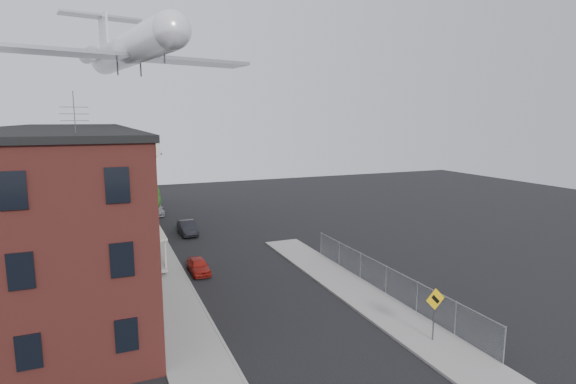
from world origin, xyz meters
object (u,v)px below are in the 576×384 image
Objects in this scene: warning_sign at (435,306)px; car_near at (199,266)px; street_tree at (145,196)px; utility_pole at (152,201)px; car_mid at (187,228)px; car_far at (155,209)px; airplane at (129,49)px.

warning_sign is 0.86× the size of car_near.
utility_pole is at bearing -91.89° from street_tree.
street_tree reaches higher than car_near.
car_mid is 0.91× the size of car_far.
street_tree is at bearing 137.98° from car_mid.
street_tree is at bearing -100.74° from car_far.
warning_sign reaches higher than car_mid.
utility_pole reaches higher than car_near.
airplane is at bearing 110.73° from warning_sign.
warning_sign is at bearing -59.52° from utility_pole.
street_tree is 1.18× the size of car_far.
street_tree is at bearing 98.35° from car_near.
warning_sign reaches higher than car_near.
warning_sign is 22.25m from utility_pole.
car_far is 0.17× the size of airplane.
street_tree is 14.13m from airplane.
car_near is 23.36m from airplane.
street_tree reaches higher than car_mid.
airplane reaches higher than car_mid.
warning_sign is 37.62m from car_far.
utility_pole is at bearing -88.49° from airplane.
utility_pole is 18.00m from car_far.
airplane reaches higher than street_tree.
airplane is (-4.10, 4.50, 16.83)m from car_mid.
airplane is (-11.50, 30.39, 15.61)m from warning_sign.
airplane is at bearing 99.77° from car_near.
airplane is (-0.30, 11.36, 12.82)m from utility_pole.
airplane reaches higher than utility_pole.
utility_pole is 17.13m from airplane.
airplane is at bearing 131.70° from car_mid.
utility_pole reaches higher than street_tree.
car_near is at bearing -86.72° from car_far.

